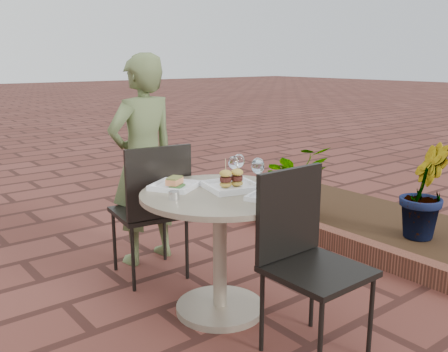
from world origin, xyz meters
TOP-DOWN VIEW (x-y plane):
  - ground at (0.00, 0.00)m, footprint 60.00×60.00m
  - cafe_table at (0.28, -0.24)m, footprint 0.90×0.90m
  - chair_far at (0.21, 0.38)m, footprint 0.50×0.50m
  - chair_near at (0.38, -0.79)m, footprint 0.45×0.45m
  - diner at (0.33, 0.73)m, footprint 0.58×0.41m
  - plate_salmon at (0.13, 0.00)m, footprint 0.33×0.33m
  - plate_sliders at (0.38, -0.22)m, footprint 0.34×0.34m
  - plate_tuna at (0.41, -0.51)m, footprint 0.28×0.28m
  - wine_glass_right at (0.51, -0.30)m, footprint 0.08×0.08m
  - wine_glass_mid at (0.51, -0.08)m, footprint 0.07×0.07m
  - wine_glass_far at (0.56, -0.07)m, footprint 0.07×0.07m
  - steel_ramekin at (0.00, -0.20)m, footprint 0.06×0.06m
  - cutlery_set at (0.54, -0.41)m, footprint 0.10×0.19m
  - planter_curb at (1.60, 0.30)m, footprint 0.12×3.00m
  - mulch_bed at (2.30, 0.30)m, footprint 1.30×3.00m
  - potted_plant_a at (1.86, 0.70)m, footprint 0.71×0.66m
  - potted_plant_b at (2.23, -0.35)m, footprint 0.52×0.47m

SIDE VIEW (x-z plane):
  - ground at x=0.00m, z-range 0.00..0.00m
  - mulch_bed at x=2.30m, z-range 0.00..0.06m
  - planter_curb at x=1.60m, z-range 0.00..0.15m
  - potted_plant_a at x=1.86m, z-range 0.06..0.71m
  - potted_plant_b at x=2.23m, z-range 0.06..0.82m
  - cafe_table at x=0.28m, z-range 0.12..0.85m
  - chair_far at x=0.21m, z-range 0.08..1.01m
  - chair_near at x=0.38m, z-range 0.08..1.01m
  - cutlery_set at x=0.54m, z-range 0.73..0.73m
  - plate_tuna at x=0.41m, z-range 0.73..0.76m
  - plate_salmon at x=0.13m, z-range 0.72..0.78m
  - steel_ramekin at x=0.00m, z-range 0.73..0.77m
  - diner at x=0.33m, z-range 0.00..1.50m
  - plate_sliders at x=0.38m, z-range 0.67..0.85m
  - wine_glass_mid at x=0.51m, z-range 0.76..0.92m
  - wine_glass_far at x=0.56m, z-range 0.76..0.93m
  - wine_glass_right at x=0.51m, z-range 0.77..0.95m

